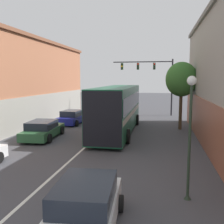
# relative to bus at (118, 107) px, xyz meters

# --- Properties ---
(lane_center_line) EXTENTS (0.14, 45.44, 0.01)m
(lane_center_line) POSITION_rel_bus_xyz_m (-1.28, -1.75, -2.09)
(lane_center_line) COLOR silver
(lane_center_line) RESTS_ON ground_plane
(bus) EXTENTS (2.87, 11.99, 3.74)m
(bus) POSITION_rel_bus_xyz_m (0.00, 0.00, 0.00)
(bus) COLOR #145133
(bus) RESTS_ON ground_plane
(hatchback_foreground) EXTENTS (2.27, 4.67, 1.43)m
(hatchback_foreground) POSITION_rel_bus_xyz_m (1.38, -14.21, -1.42)
(hatchback_foreground) COLOR silver
(hatchback_foreground) RESTS_ON ground_plane
(parked_car_left_mid) EXTENTS (2.41, 4.75, 1.32)m
(parked_car_left_mid) POSITION_rel_bus_xyz_m (-5.08, -3.20, -1.46)
(parked_car_left_mid) COLOR #285633
(parked_car_left_mid) RESTS_ON ground_plane
(parked_car_left_far) EXTENTS (2.22, 4.11, 1.34)m
(parked_car_left_far) POSITION_rel_bus_xyz_m (-4.99, 3.15, -1.46)
(parked_car_left_far) COLOR navy
(parked_car_left_far) RESTS_ON ground_plane
(traffic_signal_gantry) EXTENTS (7.14, 0.36, 6.68)m
(traffic_signal_gantry) POSITION_rel_bus_xyz_m (2.39, 10.95, 2.84)
(traffic_signal_gantry) COLOR black
(traffic_signal_gantry) RESTS_ON ground_plane
(street_lamp) EXTENTS (0.34, 0.34, 4.48)m
(street_lamp) POSITION_rel_bus_xyz_m (4.49, -11.47, 0.62)
(street_lamp) COLOR #233323
(street_lamp) RESTS_ON ground_plane
(street_tree_near) EXTENTS (2.68, 2.42, 5.81)m
(street_tree_near) POSITION_rel_bus_xyz_m (5.13, 2.27, 2.21)
(street_tree_near) COLOR #4C3823
(street_tree_near) RESTS_ON ground_plane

